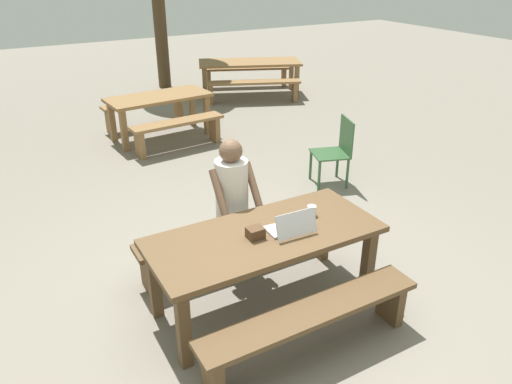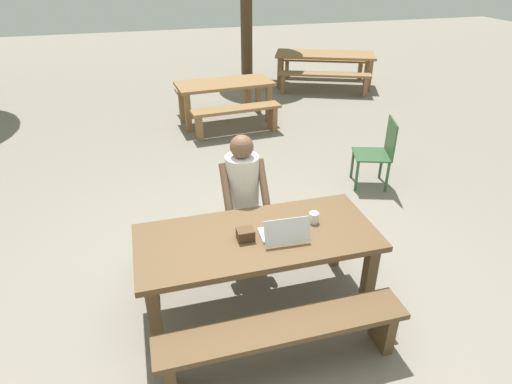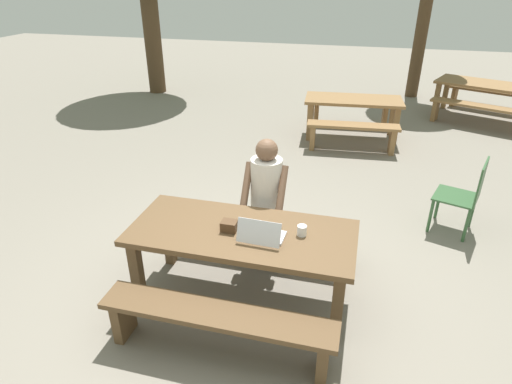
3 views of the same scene
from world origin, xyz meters
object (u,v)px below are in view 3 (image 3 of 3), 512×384
at_px(plastic_chair, 465,195).
at_px(picnic_table_mid, 353,105).
at_px(picnic_table_rear, 495,89).
at_px(picnic_table_front, 242,240).
at_px(small_pouch, 229,226).
at_px(coffee_mug, 302,230).
at_px(laptop, 261,234).
at_px(person_seated, 265,193).

relative_size(plastic_chair, picnic_table_mid, 0.52).
bearing_deg(plastic_chair, picnic_table_rear, -176.56).
bearing_deg(picnic_table_front, small_pouch, -165.70).
distance_m(small_pouch, coffee_mug, 0.61).
distance_m(coffee_mug, plastic_chair, 2.29).
bearing_deg(coffee_mug, small_pouch, -172.21).
bearing_deg(plastic_chair, picnic_table_front, -32.23).
relative_size(laptop, picnic_table_mid, 0.22).
height_order(picnic_table_mid, picnic_table_rear, picnic_table_rear).
bearing_deg(small_pouch, picnic_table_mid, 80.30).
xyz_separation_m(laptop, small_pouch, (-0.30, 0.06, -0.01)).
relative_size(picnic_table_front, coffee_mug, 21.41).
distance_m(small_pouch, plastic_chair, 2.79).
xyz_separation_m(person_seated, picnic_table_rear, (3.25, 5.61, -0.14)).
height_order(coffee_mug, picnic_table_mid, coffee_mug).
xyz_separation_m(coffee_mug, person_seated, (-0.45, 0.60, -0.01)).
relative_size(coffee_mug, person_seated, 0.07).
distance_m(small_pouch, person_seated, 0.70).
height_order(picnic_table_front, plastic_chair, plastic_chair).
relative_size(picnic_table_front, person_seated, 1.48).
distance_m(picnic_table_front, small_pouch, 0.18).
height_order(plastic_chair, picnic_table_mid, plastic_chair).
bearing_deg(picnic_table_rear, picnic_table_front, -95.07).
height_order(picnic_table_front, picnic_table_rear, picnic_table_front).
bearing_deg(small_pouch, person_seated, 77.48).
bearing_deg(laptop, picnic_table_rear, -113.57).
xyz_separation_m(picnic_table_front, plastic_chair, (2.07, 1.70, -0.15)).
relative_size(laptop, picnic_table_rear, 0.16).
bearing_deg(picnic_table_front, laptop, -25.37).
bearing_deg(person_seated, plastic_chair, 27.21).
relative_size(picnic_table_front, picnic_table_mid, 1.13).
xyz_separation_m(picnic_table_front, coffee_mug, (0.50, 0.06, 0.15)).
bearing_deg(coffee_mug, picnic_table_rear, 65.80).
relative_size(small_pouch, picnic_table_rear, 0.06).
xyz_separation_m(small_pouch, person_seated, (0.15, 0.68, -0.01)).
bearing_deg(plastic_chair, laptop, -27.97).
distance_m(person_seated, picnic_table_mid, 3.97).
relative_size(picnic_table_mid, picnic_table_rear, 0.74).
bearing_deg(coffee_mug, laptop, -154.49).
xyz_separation_m(small_pouch, picnic_table_rear, (3.40, 6.30, -0.15)).
bearing_deg(picnic_table_mid, plastic_chair, -68.92).
height_order(laptop, picnic_table_mid, laptop).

